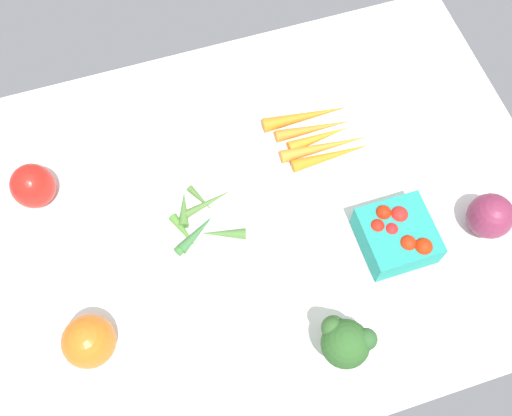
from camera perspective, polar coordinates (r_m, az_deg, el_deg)
The scene contains 8 objects.
tablecloth at distance 104.36cm, azimuth -0.00°, elevation -0.70°, with size 104.00×76.00×2.00cm, color white.
bell_pepper_red at distance 108.04cm, azimuth -20.66°, elevation 2.00°, with size 7.50×7.50×8.31cm, color red.
okra_pile at distance 102.17cm, azimuth -5.45°, elevation -1.45°, with size 12.89×12.78×1.93cm.
heirloom_tomato_orange at distance 95.49cm, azimuth -15.78°, elevation -12.24°, with size 8.27×8.27×8.27cm, color orange.
berry_basket at distance 101.23cm, azimuth 13.42°, elevation -2.53°, with size 11.55×11.55×6.54cm.
carrot_bunch at distance 110.21cm, azimuth 6.06°, elevation 6.97°, with size 18.26×12.23×2.67cm.
broccoli_head at distance 90.97cm, azimuth 8.52°, elevation -12.59°, with size 8.26×8.42×9.98cm.
red_onion_center at distance 106.46cm, azimuth 21.62°, elevation -0.72°, with size 7.71×7.71×7.71cm, color #862B4A.
Camera 1 is at (-13.00, -41.08, 96.05)cm, focal length 41.58 mm.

